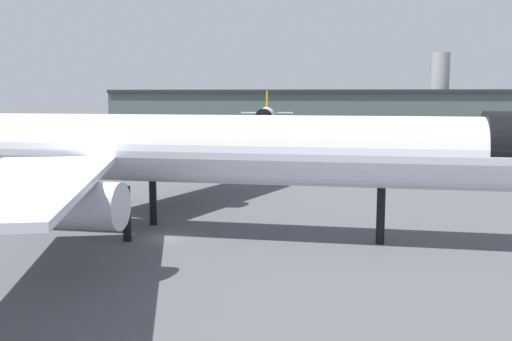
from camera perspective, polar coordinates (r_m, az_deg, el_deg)
name	(u,v)px	position (r m, az deg, el deg)	size (l,w,h in m)	color
ground	(169,238)	(54.14, -8.67, -6.68)	(900.00, 900.00, 0.00)	#4C4F54
airliner_near_gate	(165,150)	(54.63, -9.05, 2.05)	(68.70, 62.91, 18.33)	silver
airliner_far_taxiway	(266,117)	(176.50, 0.96, 5.37)	(43.37, 47.96, 14.22)	silver
terminal_building	(311,107)	(234.70, 5.49, 6.25)	(162.68, 22.80, 29.00)	#475651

